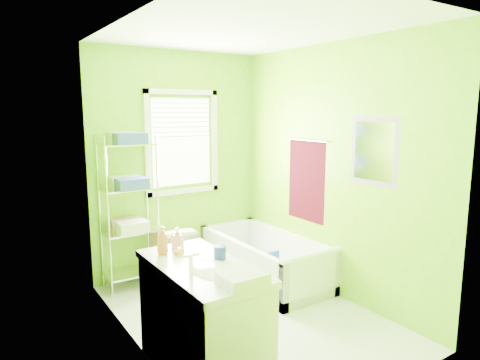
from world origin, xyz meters
TOP-DOWN VIEW (x-y plane):
  - ground at (0.00, 0.00)m, footprint 2.90×2.90m
  - room_envelope at (0.00, 0.00)m, footprint 2.14×2.94m
  - window at (0.05, 1.42)m, footprint 0.92×0.05m
  - door at (-1.04, -1.00)m, footprint 0.09×0.80m
  - right_wall_decor at (1.04, -0.02)m, footprint 0.04×1.48m
  - bathtub at (0.67, 0.61)m, footprint 0.77×1.64m
  - toilet at (-0.27, 1.08)m, footprint 0.44×0.70m
  - vanity at (-0.78, -0.57)m, footprint 0.57×1.12m
  - wire_shelf_unit at (-0.66, 1.27)m, footprint 0.57×0.45m

SIDE VIEW (x-z plane):
  - ground at x=0.00m, z-range 0.00..0.00m
  - bathtub at x=0.67m, z-range -0.10..0.43m
  - toilet at x=-0.27m, z-range 0.00..0.67m
  - vanity at x=-0.78m, z-range -0.08..0.98m
  - door at x=-1.04m, z-range 0.00..2.00m
  - wire_shelf_unit at x=-0.66m, z-range 0.19..1.88m
  - right_wall_decor at x=1.04m, z-range 0.74..1.91m
  - room_envelope at x=0.00m, z-range 0.24..2.86m
  - window at x=0.05m, z-range 1.00..2.22m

